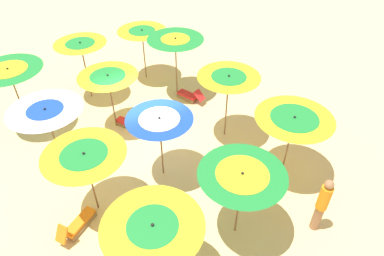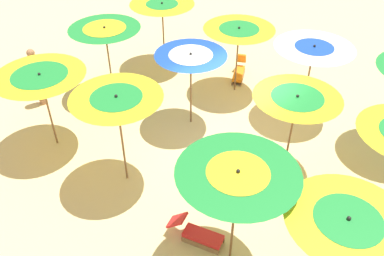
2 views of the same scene
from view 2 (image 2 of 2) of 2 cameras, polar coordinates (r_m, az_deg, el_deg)
name	(u,v)px [view 2 (image 2 of 2)]	position (r m, az deg, el deg)	size (l,w,h in m)	color
ground	(227,148)	(11.22, 4.96, -2.85)	(39.56, 39.56, 0.04)	beige
beach_umbrella_0	(346,227)	(7.16, 20.66, -12.80)	(2.04, 2.04, 2.28)	brown
beach_umbrella_3	(237,179)	(7.16, 6.36, -7.03)	(2.20, 2.20, 2.48)	brown
beach_umbrella_4	(296,103)	(9.69, 14.34, 3.38)	(2.04, 2.04, 2.21)	brown
beach_umbrella_5	(313,54)	(11.81, 16.51, 9.86)	(2.19, 2.19, 2.29)	brown
beach_umbrella_6	(117,105)	(9.03, -10.38, 3.21)	(2.05, 2.05, 2.50)	brown
beach_umbrella_7	(191,61)	(10.99, -0.17, 9.29)	(1.94, 1.94, 2.27)	brown
beach_umbrella_8	(239,34)	(12.65, 6.53, 12.85)	(2.16, 2.16, 2.21)	brown
beach_umbrella_9	(41,82)	(10.83, -20.29, 6.07)	(2.27, 2.27, 2.24)	brown
beach_umbrella_10	(105,33)	(12.64, -12.01, 12.79)	(2.13, 2.13, 2.30)	brown
beach_umbrella_11	(162,9)	(14.10, -4.17, 16.20)	(2.15, 2.15, 2.32)	brown
lounger_0	(239,72)	(14.19, 6.58, 7.79)	(1.18, 1.04, 0.66)	olive
lounger_1	(198,234)	(8.94, 0.89, -14.54)	(0.88, 1.26, 0.58)	olive
lounger_2	(262,161)	(10.65, 9.78, -4.53)	(1.08, 1.31, 0.56)	olive
beachgoer_0	(37,76)	(13.19, -20.84, 6.83)	(0.30, 0.30, 1.86)	#A3704C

